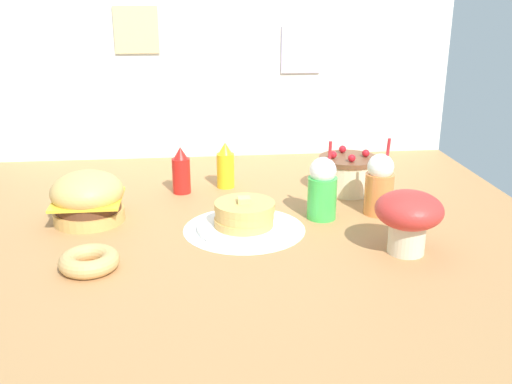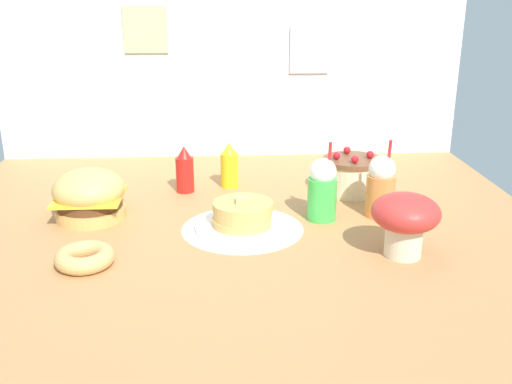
% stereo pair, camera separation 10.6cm
% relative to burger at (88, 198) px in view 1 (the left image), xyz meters
% --- Properties ---
extents(ground_plane, '(2.45, 2.10, 0.02)m').
position_rel_burger_xyz_m(ground_plane, '(0.58, -0.13, -0.11)').
color(ground_plane, '#B27F4C').
extents(back_wall, '(2.45, 0.04, 0.97)m').
position_rel_burger_xyz_m(back_wall, '(0.58, 0.91, 0.39)').
color(back_wall, silver).
rests_on(back_wall, ground_plane).
extents(doily_mat, '(0.47, 0.47, 0.00)m').
position_rel_burger_xyz_m(doily_mat, '(0.60, -0.15, -0.09)').
color(doily_mat, white).
rests_on(doily_mat, ground_plane).
extents(burger, '(0.28, 0.28, 0.20)m').
position_rel_burger_xyz_m(burger, '(0.00, 0.00, 0.00)').
color(burger, '#DBA859').
rests_on(burger, ground_plane).
extents(pancake_stack, '(0.36, 0.36, 0.13)m').
position_rel_burger_xyz_m(pancake_stack, '(0.60, -0.15, -0.05)').
color(pancake_stack, white).
rests_on(pancake_stack, doily_mat).
extents(layer_cake, '(0.26, 0.26, 0.19)m').
position_rel_burger_xyz_m(layer_cake, '(1.10, 0.25, -0.01)').
color(layer_cake, beige).
rests_on(layer_cake, ground_plane).
extents(ketchup_bottle, '(0.08, 0.08, 0.21)m').
position_rel_burger_xyz_m(ketchup_bottle, '(0.36, 0.30, 0.00)').
color(ketchup_bottle, red).
rests_on(ketchup_bottle, ground_plane).
extents(mustard_bottle, '(0.08, 0.08, 0.21)m').
position_rel_burger_xyz_m(mustard_bottle, '(0.56, 0.36, 0.00)').
color(mustard_bottle, yellow).
rests_on(mustard_bottle, ground_plane).
extents(cream_soda_cup, '(0.12, 0.12, 0.32)m').
position_rel_burger_xyz_m(cream_soda_cup, '(0.92, -0.06, 0.03)').
color(cream_soda_cup, green).
rests_on(cream_soda_cup, ground_plane).
extents(orange_float_cup, '(0.12, 0.12, 0.32)m').
position_rel_burger_xyz_m(orange_float_cup, '(1.16, -0.04, 0.03)').
color(orange_float_cup, orange).
rests_on(orange_float_cup, ground_plane).
extents(donut_pink_glaze, '(0.20, 0.20, 0.06)m').
position_rel_burger_xyz_m(donut_pink_glaze, '(0.07, -0.43, -0.06)').
color(donut_pink_glaze, tan).
rests_on(donut_pink_glaze, ground_plane).
extents(mushroom_stool, '(0.23, 0.23, 0.22)m').
position_rel_burger_xyz_m(mushroom_stool, '(1.14, -0.42, 0.04)').
color(mushroom_stool, beige).
rests_on(mushroom_stool, ground_plane).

